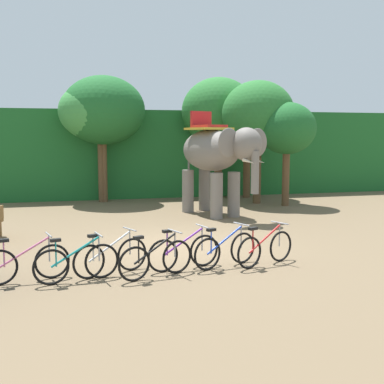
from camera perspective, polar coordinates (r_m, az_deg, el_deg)
ground_plane at (r=12.56m, az=-1.82°, el=-6.50°), size 80.00×80.00×0.00m
foliage_hedge at (r=24.91m, az=-8.18°, el=4.67°), size 36.00×6.00×4.05m
tree_center at (r=21.25m, az=-10.90°, el=9.37°), size 3.52×3.52×5.25m
tree_center_left at (r=21.23m, az=-10.51°, el=9.53°), size 3.58×3.58×5.45m
tree_left at (r=22.28m, az=3.18°, el=9.48°), size 3.39×3.39×5.53m
tree_right at (r=20.59m, az=7.86°, el=9.11°), size 3.05×3.05×5.19m
tree_far_left at (r=22.54m, az=6.61°, el=9.17°), size 2.70×2.70×4.97m
tree_center_right at (r=20.01m, az=11.23°, el=7.36°), size 2.37×2.37×4.24m
elephant at (r=17.20m, az=2.86°, el=4.46°), size 2.78×4.22×3.78m
bike_pink at (r=10.04m, az=-19.17°, el=-7.98°), size 1.67×0.59×0.92m
bike_teal at (r=9.78m, az=-13.56°, el=-8.17°), size 1.68×0.58×0.92m
bike_white at (r=10.12m, az=-9.63°, el=-7.58°), size 1.59×0.79×0.92m
bike_black at (r=9.82m, az=-4.30°, el=-7.94°), size 1.62×0.73×0.92m
bike_purple at (r=10.38m, az=-0.99°, el=-7.13°), size 1.67×0.61×0.92m
bike_blue at (r=10.59m, az=4.00°, el=-6.86°), size 1.61×0.75×0.92m
bike_red at (r=10.82m, az=8.73°, el=-6.63°), size 1.59×0.79×0.92m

